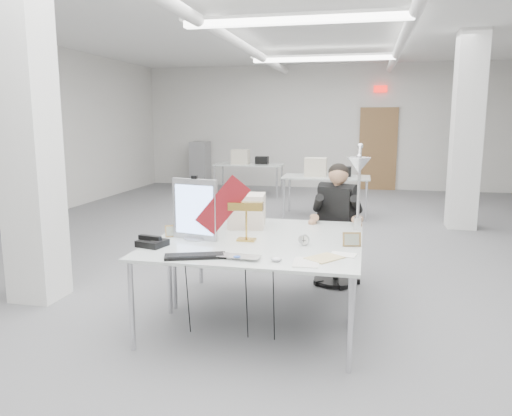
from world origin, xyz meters
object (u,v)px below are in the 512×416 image
Objects in this scene: beige_monitor at (247,211)px; desk_phone at (152,243)px; monitor at (195,209)px; seated_person at (338,204)px; architect_lamp at (359,184)px; office_chair at (337,236)px; desk_main at (247,253)px; laptop at (237,259)px; bankers_lamp at (246,224)px.

desk_phone is at bearing -130.79° from beige_monitor.
desk_phone is at bearing -117.99° from monitor.
beige_monitor is (0.33, 0.59, -0.10)m from monitor.
seated_person is 0.90m from architect_lamp.
beige_monitor is (-0.84, -0.72, 0.37)m from office_chair.
desk_main is 5.50× the size of laptop.
desk_main is at bearing -124.39° from architect_lamp.
office_chair is at bearing 68.73° from desk_main.
desk_main is at bearing -83.69° from beige_monitor.
bankers_lamp is at bearing -84.44° from beige_monitor.
office_chair is 5.02× the size of desk_phone.
monitor is at bearing 151.23° from desk_main.
office_chair is at bearing 113.75° from seated_person.
architect_lamp is at bearing -50.83° from seated_person.
office_chair is at bearing 118.74° from architect_lamp.
bankers_lamp is 0.82m from desk_phone.
monitor is at bearing 137.30° from laptop.
desk_main is 0.82m from desk_phone.
monitor reaches higher than bankers_lamp.
desk_main is 1.89× the size of architect_lamp.
architect_lamp reaches higher than beige_monitor.
seated_person is 4.36× the size of desk_phone.
laptop is 0.84m from desk_phone.
seated_person is 2.73× the size of beige_monitor.
seated_person is at bearing -66.25° from office_chair.
bankers_lamp is (-0.72, -1.27, 0.36)m from office_chair.
desk_phone is (-0.72, -0.36, -0.13)m from bankers_lamp.
desk_main is at bearing 92.00° from laptop.
office_chair reaches higher than desk_main.
laptop is at bearing -92.92° from desk_main.
office_chair is 2.19m from desk_phone.
office_chair is 0.36m from seated_person.
laptop is at bearing -87.89° from bankers_lamp.
bankers_lamp is (-0.72, -1.22, 0.01)m from seated_person.
seated_person is at bearing 31.13° from beige_monitor.
desk_phone is at bearing -107.73° from office_chair.
seated_person is at bearing 62.56° from desk_phone.
desk_main is 1.91× the size of seated_person.
monitor is at bearing -147.90° from architect_lamp.
seated_person is 1.08m from beige_monitor.
desk_main is at bearing 16.33° from desk_phone.
office_chair reaches higher than bankers_lamp.
laptop is (-0.64, -1.84, -0.13)m from seated_person.
seated_person is 2.88× the size of laptop.
beige_monitor reaches higher than desk_phone.
bankers_lamp is 0.32× the size of architect_lamp.
beige_monitor is (0.60, 0.91, 0.14)m from desk_phone.
office_chair is (0.63, 1.61, -0.20)m from desk_main.
desk_main is 1.69m from seated_person.
seated_person is at bearing 119.59° from architect_lamp.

